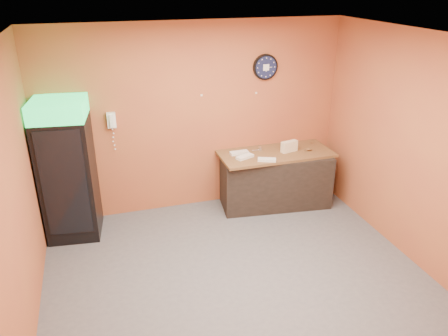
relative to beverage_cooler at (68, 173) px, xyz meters
name	(u,v)px	position (x,y,z in m)	size (l,w,h in m)	color
floor	(237,278)	(1.84, -1.61, -0.94)	(4.50, 4.50, 0.00)	#47474C
back_wall	(195,119)	(1.84, 0.39, 0.46)	(4.50, 0.02, 2.80)	#A95A2F
left_wall	(13,201)	(-0.41, -1.61, 0.46)	(0.02, 4.00, 2.80)	#A95A2F
right_wall	(414,150)	(4.09, -1.61, 0.46)	(0.02, 4.00, 2.80)	#A95A2F
ceiling	(241,38)	(1.84, -1.61, 1.86)	(4.50, 4.00, 0.02)	white
beverage_cooler	(68,173)	(0.00, 0.00, 0.00)	(0.75, 0.76, 1.92)	black
prep_counter	(275,179)	(3.01, 0.02, -0.53)	(1.66, 0.74, 0.83)	black
wall_clock	(265,67)	(2.92, 0.36, 1.17)	(0.38, 0.06, 0.38)	black
wall_phone	(111,120)	(0.64, 0.34, 0.56)	(0.12, 0.10, 0.22)	white
butcher_paper	(276,154)	(3.01, 0.02, -0.09)	(1.73, 0.74, 0.04)	brown
sub_roll_stack	(289,146)	(3.21, 0.00, 0.01)	(0.28, 0.15, 0.17)	beige
wrapped_sandwich_left	(245,157)	(2.48, -0.05, -0.05)	(0.27, 0.11, 0.04)	silver
wrapped_sandwich_mid	(267,160)	(2.75, -0.24, -0.05)	(0.26, 0.10, 0.04)	silver
wrapped_sandwich_right	(239,153)	(2.45, 0.13, -0.05)	(0.28, 0.11, 0.04)	silver
kitchen_tool	(260,149)	(2.81, 0.17, -0.04)	(0.05, 0.05, 0.05)	silver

